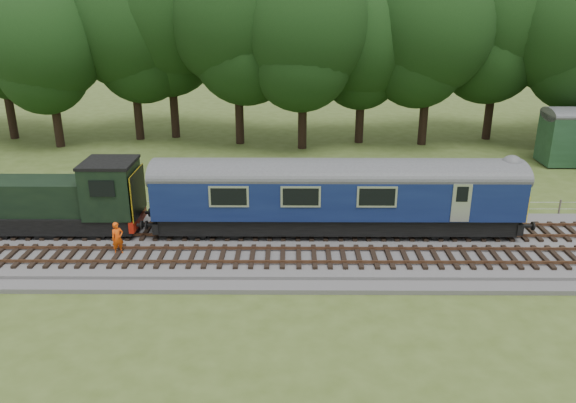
{
  "coord_description": "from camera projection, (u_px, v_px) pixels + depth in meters",
  "views": [
    {
      "loc": [
        -1.04,
        -24.92,
        11.66
      ],
      "look_at": [
        -1.19,
        1.4,
        2.0
      ],
      "focal_mm": 35.0,
      "sensor_mm": 36.0,
      "label": 1
    }
  ],
  "objects": [
    {
      "name": "fence",
      "position": [
        309.0,
        216.0,
        31.63
      ],
      "size": [
        64.0,
        0.12,
        1.0
      ],
      "primitive_type": null,
      "color": "#6B6054",
      "rests_on": "ground"
    },
    {
      "name": "track_north",
      "position": [
        311.0,
        231.0,
        28.58
      ],
      "size": [
        67.2,
        2.4,
        0.21
      ],
      "color": "black",
      "rests_on": "ballast"
    },
    {
      "name": "shunter_loco",
      "position": [
        59.0,
        202.0,
        28.11
      ],
      "size": [
        8.91,
        2.6,
        3.38
      ],
      "color": "black",
      "rests_on": "ground"
    },
    {
      "name": "ground",
      "position": [
        312.0,
        250.0,
        27.41
      ],
      "size": [
        120.0,
        120.0,
        0.0
      ],
      "primitive_type": "plane",
      "color": "#435720",
      "rests_on": "ground"
    },
    {
      "name": "ballast",
      "position": [
        312.0,
        247.0,
        27.35
      ],
      "size": [
        70.0,
        7.0,
        0.35
      ],
      "primitive_type": "cube",
      "color": "#4C4C4F",
      "rests_on": "ground"
    },
    {
      "name": "track_south",
      "position": [
        314.0,
        256.0,
        25.76
      ],
      "size": [
        67.2,
        2.4,
        0.21
      ],
      "color": "black",
      "rests_on": "ballast"
    },
    {
      "name": "tree_line",
      "position": [
        303.0,
        141.0,
        48.06
      ],
      "size": [
        70.0,
        8.0,
        18.0
      ],
      "primitive_type": null,
      "color": "black",
      "rests_on": "ground"
    },
    {
      "name": "dmu_railcar",
      "position": [
        337.0,
        190.0,
        27.82
      ],
      "size": [
        18.05,
        2.86,
        3.88
      ],
      "color": "black",
      "rests_on": "ground"
    },
    {
      "name": "worker",
      "position": [
        118.0,
        238.0,
        25.96
      ],
      "size": [
        0.67,
        0.64,
        1.55
      ],
      "primitive_type": "imported",
      "rotation": [
        0.0,
        0.0,
        0.67
      ],
      "color": "#FF540D",
      "rests_on": "ballast"
    }
  ]
}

